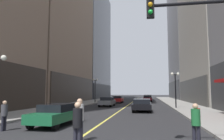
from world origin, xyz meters
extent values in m
plane|color=#262628|center=(0.00, 35.00, 0.00)|extent=(200.00, 200.00, 0.00)
cube|color=gray|center=(-8.25, 35.00, 0.07)|extent=(4.50, 78.00, 0.15)
cube|color=gray|center=(8.25, 35.00, 0.07)|extent=(4.50, 78.00, 0.15)
cube|color=#E5D64C|center=(0.00, 35.00, 0.00)|extent=(0.16, 70.00, 0.01)
cube|color=#332A23|center=(-10.60, 34.50, 2.50)|extent=(0.50, 22.80, 5.00)
cube|color=#4C515B|center=(-16.70, 60.00, 17.78)|extent=(12.40, 26.00, 35.56)
cube|color=black|center=(-10.60, 60.00, 2.13)|extent=(0.50, 24.70, 4.27)
cube|color=#3A3935|center=(10.60, 34.50, 2.10)|extent=(0.50, 22.80, 4.21)
cube|color=gray|center=(17.10, 60.00, 23.38)|extent=(13.20, 26.00, 46.76)
cube|color=#2C2C2E|center=(10.60, 60.00, 2.50)|extent=(0.50, 24.70, 5.00)
cube|color=#196038|center=(-2.56, 7.47, 0.59)|extent=(1.98, 4.57, 0.55)
cube|color=black|center=(-2.55, 7.70, 1.07)|extent=(1.67, 2.59, 0.50)
cylinder|color=black|center=(-1.88, 5.87, 0.32)|extent=(0.25, 0.65, 0.64)
cylinder|color=black|center=(-3.40, 5.94, 0.32)|extent=(0.25, 0.65, 0.64)
cylinder|color=black|center=(-1.73, 9.01, 0.32)|extent=(0.25, 0.65, 0.64)
cylinder|color=black|center=(-3.25, 9.08, 0.32)|extent=(0.25, 0.65, 0.64)
cube|color=black|center=(2.43, 17.82, 0.59)|extent=(1.94, 4.50, 0.55)
cube|color=black|center=(2.43, 17.59, 1.07)|extent=(1.70, 2.52, 0.50)
cylinder|color=black|center=(1.59, 19.39, 0.32)|extent=(0.22, 0.64, 0.64)
cylinder|color=black|center=(3.27, 19.39, 0.32)|extent=(0.22, 0.64, 0.64)
cylinder|color=black|center=(1.60, 16.24, 0.32)|extent=(0.22, 0.64, 0.64)
cylinder|color=black|center=(3.28, 16.24, 0.32)|extent=(0.22, 0.64, 0.64)
cube|color=slate|center=(-2.68, 24.98, 0.59)|extent=(1.86, 4.26, 0.55)
cube|color=black|center=(-2.68, 25.20, 1.07)|extent=(1.62, 2.39, 0.50)
cylinder|color=black|center=(-1.91, 23.49, 0.32)|extent=(0.23, 0.64, 0.64)
cylinder|color=black|center=(-3.49, 23.50, 0.32)|extent=(0.23, 0.64, 0.64)
cylinder|color=black|center=(-1.88, 26.46, 0.32)|extent=(0.23, 0.64, 0.64)
cylinder|color=black|center=(-3.46, 26.48, 0.32)|extent=(0.23, 0.64, 0.64)
cube|color=#B21919|center=(-2.52, 34.38, 0.59)|extent=(2.02, 4.27, 0.55)
cube|color=black|center=(-2.53, 34.60, 1.07)|extent=(1.75, 2.40, 0.50)
cylinder|color=black|center=(-1.64, 32.91, 0.32)|extent=(0.23, 0.64, 0.64)
cylinder|color=black|center=(-3.35, 32.89, 0.32)|extent=(0.23, 0.64, 0.64)
cylinder|color=black|center=(-1.69, 35.88, 0.32)|extent=(0.23, 0.64, 0.64)
cylinder|color=black|center=(-3.40, 35.85, 0.32)|extent=(0.23, 0.64, 0.64)
cube|color=maroon|center=(2.96, 41.55, 0.59)|extent=(1.88, 4.57, 0.55)
cube|color=black|center=(2.97, 41.32, 1.07)|extent=(1.64, 2.57, 0.50)
cylinder|color=black|center=(2.15, 43.13, 0.32)|extent=(0.23, 0.64, 0.64)
cylinder|color=black|center=(3.74, 43.15, 0.32)|extent=(0.23, 0.64, 0.64)
cylinder|color=black|center=(2.19, 39.94, 0.32)|extent=(0.23, 0.64, 0.64)
cylinder|color=black|center=(3.78, 39.96, 0.32)|extent=(0.23, 0.64, 0.64)
cube|color=#141E4C|center=(3.05, 49.36, 0.59)|extent=(1.99, 4.14, 0.55)
cube|color=black|center=(3.06, 49.16, 1.07)|extent=(1.73, 2.33, 0.50)
cylinder|color=black|center=(2.19, 50.79, 0.32)|extent=(0.23, 0.64, 0.64)
cylinder|color=black|center=(3.87, 50.81, 0.32)|extent=(0.23, 0.64, 0.64)
cylinder|color=black|center=(2.24, 47.91, 0.32)|extent=(0.23, 0.64, 0.64)
cylinder|color=black|center=(3.92, 47.94, 0.32)|extent=(0.23, 0.64, 0.64)
cylinder|color=black|center=(-4.56, 5.37, 0.39)|extent=(0.14, 0.14, 0.78)
cylinder|color=black|center=(-4.59, 5.21, 0.39)|extent=(0.14, 0.14, 0.78)
cylinder|color=#3F3F44|center=(-4.57, 5.29, 1.08)|extent=(0.39, 0.39, 0.61)
sphere|color=tan|center=(-4.57, 5.29, 1.49)|extent=(0.21, 0.21, 0.21)
cylinder|color=black|center=(0.71, 1.99, 0.42)|extent=(0.14, 0.14, 0.84)
cylinder|color=black|center=(0.55, 2.01, 0.42)|extent=(0.14, 0.14, 0.84)
cylinder|color=black|center=(0.63, 2.00, 1.17)|extent=(0.38, 0.38, 0.66)
sphere|color=tan|center=(0.63, 2.00, 1.61)|extent=(0.23, 0.23, 0.23)
cylinder|color=black|center=(0.28, 3.54, 0.43)|extent=(0.14, 0.14, 0.87)
cylinder|color=black|center=(0.14, 3.47, 0.43)|extent=(0.14, 0.14, 0.87)
cylinder|color=silver|center=(0.21, 3.50, 1.21)|extent=(0.46, 0.46, 0.69)
sphere|color=tan|center=(0.21, 3.50, 1.68)|extent=(0.24, 0.24, 0.24)
cylinder|color=black|center=(4.79, 3.53, 0.40)|extent=(0.14, 0.14, 0.79)
cylinder|color=black|center=(4.93, 3.47, 0.40)|extent=(0.14, 0.14, 0.79)
cylinder|color=#1E6633|center=(4.86, 3.50, 1.10)|extent=(0.45, 0.45, 0.63)
sphere|color=tan|center=(4.86, 3.50, 1.53)|extent=(0.21, 0.21, 0.21)
cylinder|color=black|center=(4.80, 2.38, 5.20)|extent=(3.20, 0.12, 0.12)
cube|color=black|center=(3.20, 2.38, 5.20)|extent=(0.28, 0.24, 0.90)
sphere|color=orange|center=(3.20, 2.24, 5.20)|extent=(0.17, 0.17, 0.17)
sphere|color=green|center=(3.20, 2.24, 4.92)|extent=(0.17, 0.17, 0.17)
sphere|color=white|center=(-6.05, 7.01, 4.25)|extent=(0.36, 0.36, 0.36)
cylinder|color=black|center=(-6.40, 32.87, 2.10)|extent=(0.14, 0.14, 4.20)
cylinder|color=black|center=(-6.40, 32.87, 4.15)|extent=(0.80, 0.06, 0.06)
sphere|color=white|center=(-6.75, 32.87, 4.25)|extent=(0.36, 0.36, 0.36)
sphere|color=white|center=(-6.05, 32.87, 4.25)|extent=(0.36, 0.36, 0.36)
cylinder|color=black|center=(6.40, 21.84, 2.10)|extent=(0.14, 0.14, 4.20)
cylinder|color=black|center=(6.40, 21.84, 4.15)|extent=(0.80, 0.06, 0.06)
sphere|color=white|center=(6.05, 21.84, 4.25)|extent=(0.36, 0.36, 0.36)
sphere|color=white|center=(6.75, 21.84, 4.25)|extent=(0.36, 0.36, 0.36)
cylinder|color=red|center=(6.90, 12.43, 0.40)|extent=(0.28, 0.28, 0.80)
camera|label=1|loc=(3.06, -5.30, 2.08)|focal=34.44mm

